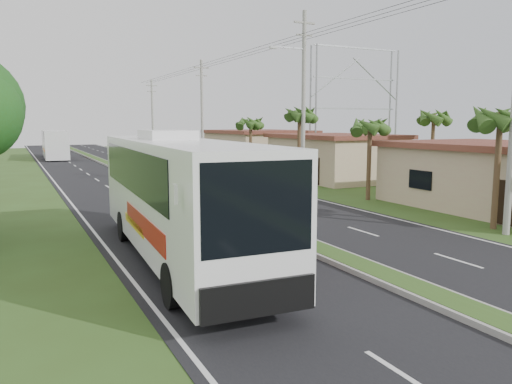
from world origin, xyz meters
name	(u,v)px	position (x,y,z in m)	size (l,w,h in m)	color
ground	(374,275)	(0.00, 0.00, 0.00)	(180.00, 180.00, 0.00)	#344D1C
road_asphalt	(176,193)	(0.00, 20.00, 0.01)	(14.00, 160.00, 0.02)	black
median_strip	(176,191)	(0.00, 20.00, 0.10)	(1.20, 160.00, 0.18)	gray
lane_edge_left	(68,200)	(-6.70, 20.00, 0.00)	(0.12, 160.00, 0.01)	silver
lane_edge_right	(266,187)	(6.70, 20.00, 0.00)	(0.12, 160.00, 0.01)	silver
shop_near	(511,176)	(14.00, 6.00, 1.78)	(8.60, 12.60, 3.52)	tan
shop_mid	(335,157)	(14.00, 22.00, 1.86)	(7.60, 10.60, 3.67)	tan
shop_far	(258,148)	(14.00, 36.00, 1.93)	(8.60, 11.60, 3.82)	tan
palm_verge_a	(500,119)	(9.00, 3.00, 4.74)	(2.40, 2.40, 5.45)	#473321
palm_verge_b	(370,127)	(9.40, 12.00, 4.36)	(2.40, 2.40, 5.05)	#473321
palm_verge_c	(299,115)	(8.80, 19.00, 5.12)	(2.40, 2.40, 5.85)	#473321
palm_verge_d	(251,123)	(9.30, 28.00, 4.55)	(2.40, 2.40, 5.25)	#473321
palm_behind_shop	(434,118)	(17.50, 15.00, 4.93)	(2.40, 2.40, 5.65)	#473321
utility_pole_b	(303,98)	(8.47, 18.00, 6.26)	(3.20, 0.28, 12.00)	gray
utility_pole_c	(202,112)	(8.50, 38.00, 5.67)	(1.60, 0.28, 11.00)	gray
utility_pole_d	(152,117)	(8.50, 58.00, 5.42)	(1.60, 0.28, 10.50)	gray
billboard_lattice	(355,100)	(22.00, 30.00, 6.82)	(10.18, 1.18, 12.07)	gray
coach_bus_main	(177,190)	(-4.78, 4.31, 2.37)	(3.47, 13.48, 4.32)	white
coach_bus_far	(55,143)	(-4.42, 57.70, 2.05)	(3.08, 12.50, 3.62)	silver
motorcyclist	(292,243)	(-1.72, 2.00, 0.74)	(1.72, 0.61, 2.11)	black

